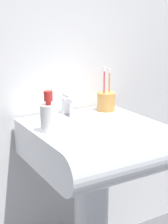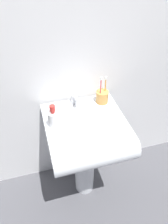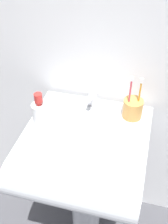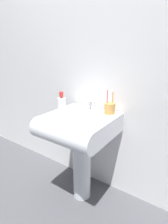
{
  "view_description": "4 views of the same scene",
  "coord_description": "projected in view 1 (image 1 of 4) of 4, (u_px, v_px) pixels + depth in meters",
  "views": [
    {
      "loc": [
        -0.69,
        -1.12,
        1.16
      ],
      "look_at": [
        -0.04,
        -0.0,
        0.81
      ],
      "focal_mm": 55.0,
      "sensor_mm": 36.0,
      "label": 1
    },
    {
      "loc": [
        -0.28,
        -0.97,
        1.66
      ],
      "look_at": [
        0.0,
        0.02,
        0.8
      ],
      "focal_mm": 35.0,
      "sensor_mm": 36.0,
      "label": 2
    },
    {
      "loc": [
        0.2,
        -0.79,
        1.54
      ],
      "look_at": [
        -0.02,
        0.02,
        0.84
      ],
      "focal_mm": 45.0,
      "sensor_mm": 36.0,
      "label": 3
    },
    {
      "loc": [
        0.72,
        -1.02,
        1.19
      ],
      "look_at": [
        0.0,
        0.03,
        0.77
      ],
      "focal_mm": 28.0,
      "sensor_mm": 36.0,
      "label": 4
    }
  ],
  "objects": [
    {
      "name": "soap_bottle",
      "position": [
        49.0,
        116.0,
        1.26
      ],
      "size": [
        0.06,
        0.06,
        0.15
      ],
      "color": "white",
      "rests_on": "sink_basin"
    },
    {
      "name": "toothbrush_cup",
      "position": [
        106.0,
        101.0,
        1.56
      ],
      "size": [
        0.08,
        0.08,
        0.2
      ],
      "color": "#D19347",
      "rests_on": "sink_basin"
    },
    {
      "name": "faucet",
      "position": [
        67.0,
        105.0,
        1.5
      ],
      "size": [
        0.05,
        0.1,
        0.09
      ],
      "color": "silver",
      "rests_on": "sink_basin"
    },
    {
      "name": "sink_pedestal",
      "position": [
        91.0,
        223.0,
        1.5
      ],
      "size": [
        0.15,
        0.15,
        0.61
      ],
      "primitive_type": "cylinder",
      "color": "white",
      "rests_on": "ground"
    },
    {
      "name": "sink_basin",
      "position": [
        99.0,
        145.0,
        1.35
      ],
      "size": [
        0.49,
        0.52,
        0.15
      ],
      "color": "white",
      "rests_on": "sink_pedestal"
    },
    {
      "name": "wall_back",
      "position": [
        60.0,
        10.0,
        1.48
      ],
      "size": [
        5.0,
        0.05,
        2.4
      ],
      "primitive_type": "cube",
      "color": "white",
      "rests_on": "ground"
    }
  ]
}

